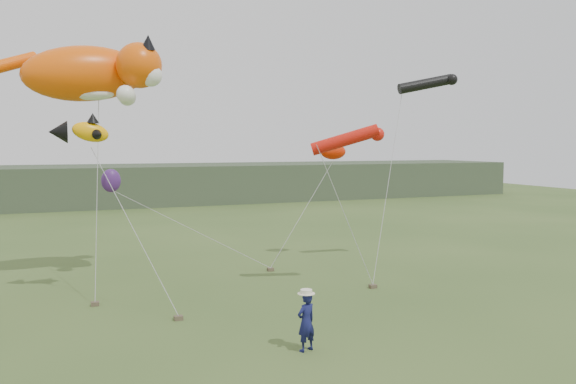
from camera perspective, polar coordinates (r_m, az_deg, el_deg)
The scene contains 8 objects.
ground at distance 18.69m, azimuth -0.87°, elevation -14.45°, with size 120.00×120.00×0.00m, color #385123.
headland at distance 61.41m, azimuth -18.67°, elevation 0.59°, with size 90.00×13.00×4.00m.
festival_attendant at distance 17.20m, azimuth 1.86°, elevation -13.04°, with size 0.65×0.43×1.79m, color #131649.
sandbag_anchors at distance 22.88m, azimuth -9.95°, elevation -10.70°, with size 16.27×6.30×0.15m.
cat_kite at distance 26.10m, azimuth -18.84°, elevation 11.40°, with size 6.95×3.71×3.00m.
fish_kite at distance 23.28m, azimuth -20.50°, elevation 5.79°, with size 2.28×1.53×1.24m.
tube_kites at distance 26.14m, azimuth 10.58°, elevation 8.23°, with size 8.84×4.16×3.99m.
misc_kites at distance 29.43m, azimuth -4.99°, elevation 2.86°, with size 12.34×3.69×2.48m.
Camera 1 is at (-6.25, -16.50, 6.16)m, focal length 35.00 mm.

